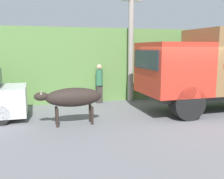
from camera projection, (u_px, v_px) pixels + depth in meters
The scene contains 5 objects.
ground_plane at pixel (181, 117), 9.40m from camera, with size 60.00×60.00×0.00m, color slate.
hillside_embankment at pixel (125, 62), 14.99m from camera, with size 32.00×5.22×3.36m.
brown_cow at pixel (72, 98), 8.38m from camera, with size 2.14×0.61×1.21m.
pedestrian_on_hill at pixel (99, 82), 11.71m from camera, with size 0.33×0.33×1.75m.
utility_pole at pixel (131, 43), 11.82m from camera, with size 0.90×0.25×5.20m.
Camera 1 is at (-4.98, -8.04, 2.46)m, focal length 42.00 mm.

